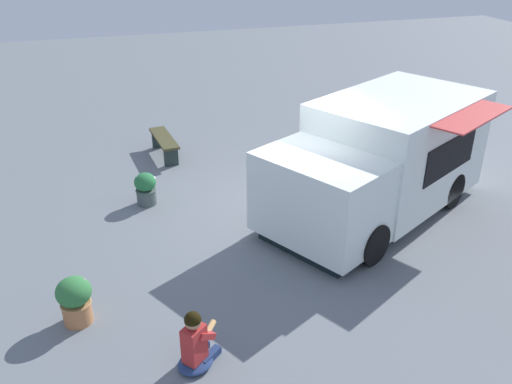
# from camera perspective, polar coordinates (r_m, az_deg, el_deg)

# --- Properties ---
(ground_plane) EXTENTS (40.00, 40.00, 0.00)m
(ground_plane) POSITION_cam_1_polar(r_m,az_deg,el_deg) (11.03, 4.10, -2.29)
(ground_plane) COLOR slate
(food_truck) EXTENTS (4.32, 5.40, 2.25)m
(food_truck) POSITION_cam_1_polar(r_m,az_deg,el_deg) (10.96, 12.88, 3.13)
(food_truck) COLOR white
(food_truck) RESTS_ON ground_plane
(person_customer) EXTENTS (0.72, 0.73, 0.90)m
(person_customer) POSITION_cam_1_polar(r_m,az_deg,el_deg) (7.45, -6.34, -15.61)
(person_customer) COLOR navy
(person_customer) RESTS_ON ground_plane
(planter_flowering_near) EXTENTS (0.45, 0.45, 0.70)m
(planter_flowering_near) POSITION_cam_1_polar(r_m,az_deg,el_deg) (11.44, -11.54, 0.42)
(planter_flowering_near) COLOR #495553
(planter_flowering_near) RESTS_ON ground_plane
(planter_flowering_far) EXTENTS (0.52, 0.52, 0.76)m
(planter_flowering_far) POSITION_cam_1_polar(r_m,az_deg,el_deg) (8.45, -18.54, -10.65)
(planter_flowering_far) COLOR #B67548
(planter_flowering_far) RESTS_ON ground_plane
(plaza_bench) EXTENTS (1.62, 0.55, 0.51)m
(plaza_bench) POSITION_cam_1_polar(r_m,az_deg,el_deg) (13.73, -9.65, 5.22)
(plaza_bench) COLOR #454226
(plaza_bench) RESTS_ON ground_plane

